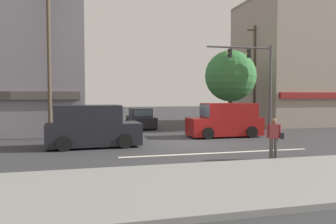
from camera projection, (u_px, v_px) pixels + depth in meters
name	position (u px, v px, depth m)	size (l,w,h in m)	color
ground_plane	(193.00, 142.00, 18.15)	(120.00, 120.00, 0.00)	#333335
lane_marking_stripe	(218.00, 153.00, 14.77)	(9.00, 0.24, 0.01)	silver
sidewalk_curb	(284.00, 178.00, 9.93)	(40.00, 5.00, 0.16)	gray
building_left_block	(5.00, 67.00, 24.60)	(11.62, 11.56, 9.56)	slate
building_right_corner	(300.00, 63.00, 30.35)	(10.25, 8.44, 11.23)	gray
street_tree	(230.00, 76.00, 25.08)	(3.91, 3.91, 6.06)	#4C3823
utility_pole_near_left	(49.00, 62.00, 19.35)	(1.40, 0.22, 8.89)	brown
utility_pole_far_right	(254.00, 74.00, 28.30)	(1.40, 0.22, 8.61)	brown
traffic_light_mast	(258.00, 73.00, 23.21)	(4.89, 0.35, 6.20)	#47474C
van_parked_curbside	(226.00, 121.00, 20.58)	(4.61, 2.07, 2.11)	maroon
sedan_approaching_near	(141.00, 119.00, 26.04)	(2.01, 4.17, 1.58)	black
van_crossing_leftbound	(92.00, 127.00, 16.38)	(4.69, 2.23, 2.11)	black
pedestrian_foreground_with_bag	(274.00, 136.00, 13.20)	(0.65, 0.50, 1.67)	#4C4742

